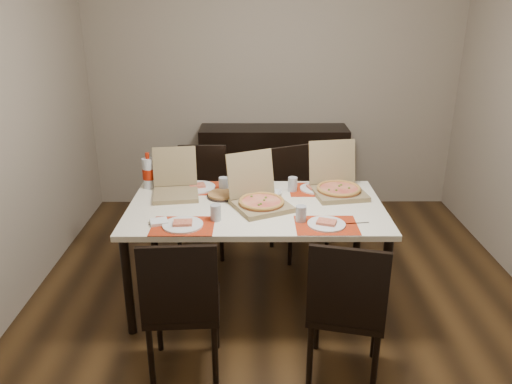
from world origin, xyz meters
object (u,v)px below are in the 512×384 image
chair_far_left (202,195)px  chair_near_right (346,306)px  chair_far_right (296,196)px  pizza_box_center (259,199)px  dining_table (256,214)px  soda_bottle (149,173)px  chair_near_left (182,303)px  sideboard (273,170)px  dip_bowl (273,193)px

chair_far_left → chair_near_right: bearing=-60.3°
chair_near_right → chair_far_right: bearing=95.0°
chair_far_left → pizza_box_center: (0.49, -0.83, 0.30)m
dining_table → chair_far_right: bearing=65.8°
chair_far_right → soda_bottle: 1.30m
chair_near_left → sideboard: bearing=76.5°
sideboard → chair_near_right: 2.60m
soda_bottle → dining_table: bearing=-23.5°
soda_bottle → chair_far_left: bearing=51.8°
sideboard → dip_bowl: (-0.06, -1.49, 0.32)m
chair_far_left → soda_bottle: size_ratio=3.30×
chair_near_right → dining_table: bearing=119.2°
soda_bottle → chair_far_right: bearing=20.1°
soda_bottle → sideboard: bearing=52.7°
chair_near_right → chair_near_left: bearing=177.8°
dining_table → dip_bowl: bearing=56.2°
dining_table → chair_near_right: bearing=-60.8°
sideboard → chair_near_left: bearing=-103.5°
sideboard → pizza_box_center: (-0.16, -1.71, 0.36)m
chair_near_right → sideboard: bearing=96.9°
dining_table → chair_far_right: (0.35, 0.79, -0.17)m
chair_near_right → soda_bottle: bearing=136.6°
chair_far_right → chair_near_left: bearing=-115.2°
chair_near_left → chair_near_right: size_ratio=1.00×
pizza_box_center → dip_bowl: size_ratio=3.99×
chair_far_left → pizza_box_center: 1.01m
chair_near_right → chair_far_right: same height
dining_table → chair_far_left: 0.95m
dining_table → dip_bowl: dip_bowl is taller
dining_table → chair_near_left: (-0.42, -0.86, -0.17)m
chair_near_right → chair_far_left: (-0.97, 1.70, 0.00)m
sideboard → pizza_box_center: pizza_box_center is taller
sideboard → chair_near_right: bearing=-83.1°
chair_far_right → pizza_box_center: size_ratio=1.83×
dining_table → pizza_box_center: pizza_box_center is taller
chair_far_right → dip_bowl: size_ratio=7.29×
chair_far_left → dining_table: bearing=-59.9°
chair_far_right → soda_bottle: (-1.18, -0.43, 0.36)m
chair_near_left → chair_near_right: same height
dining_table → soda_bottle: (-0.82, 0.36, 0.19)m
chair_near_right → soda_bottle: 1.86m
soda_bottle → chair_near_left: bearing=-71.8°
chair_near_left → soda_bottle: soda_bottle is taller
chair_far_left → dip_bowl: 0.89m
sideboard → chair_near_left: chair_near_left is taller
chair_near_left → soda_bottle: size_ratio=3.30×
dining_table → chair_near_right: (0.50, -0.90, -0.17)m
sideboard → chair_far_left: (-0.66, -0.88, 0.06)m
sideboard → chair_far_right: (0.17, -0.90, 0.06)m
chair_near_left → pizza_box_center: bearing=62.0°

